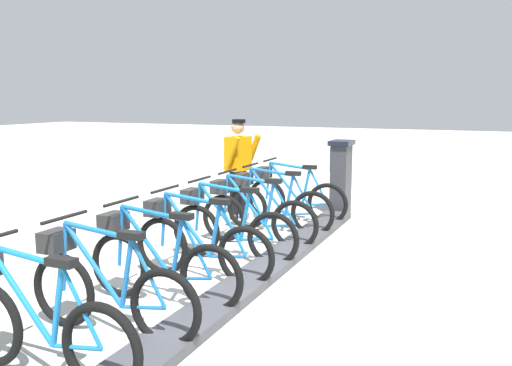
{
  "coord_description": "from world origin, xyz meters",
  "views": [
    {
      "loc": [
        -2.31,
        5.36,
        2.02
      ],
      "look_at": [
        0.5,
        -1.18,
        0.9
      ],
      "focal_mm": 38.43,
      "sensor_mm": 36.0,
      "label": 1
    }
  ],
  "objects_px": {
    "payment_kiosk": "(341,176)",
    "bike_docked_7": "(33,322)",
    "bike_docked_3": "(228,227)",
    "bike_docked_2": "(253,214)",
    "bike_docked_1": "(274,204)",
    "bike_docked_0": "(292,195)",
    "bike_docked_5": "(157,262)",
    "worker_near_rack": "(238,165)",
    "bike_docked_4": "(197,242)",
    "bike_docked_6": "(104,287)"
  },
  "relations": [
    {
      "from": "payment_kiosk",
      "to": "bike_docked_7",
      "type": "height_order",
      "value": "payment_kiosk"
    },
    {
      "from": "payment_kiosk",
      "to": "bike_docked_3",
      "type": "height_order",
      "value": "payment_kiosk"
    },
    {
      "from": "bike_docked_2",
      "to": "bike_docked_3",
      "type": "bearing_deg",
      "value": 90.0
    },
    {
      "from": "payment_kiosk",
      "to": "bike_docked_1",
      "type": "bearing_deg",
      "value": 71.47
    },
    {
      "from": "bike_docked_1",
      "to": "bike_docked_7",
      "type": "relative_size",
      "value": 1.0
    },
    {
      "from": "bike_docked_0",
      "to": "bike_docked_5",
      "type": "xyz_separation_m",
      "value": [
        0.0,
        3.95,
        0.0
      ]
    },
    {
      "from": "worker_near_rack",
      "to": "bike_docked_5",
      "type": "bearing_deg",
      "value": 103.05
    },
    {
      "from": "bike_docked_3",
      "to": "bike_docked_4",
      "type": "relative_size",
      "value": 1.0
    },
    {
      "from": "bike_docked_4",
      "to": "worker_near_rack",
      "type": "relative_size",
      "value": 1.04
    },
    {
      "from": "bike_docked_5",
      "to": "bike_docked_7",
      "type": "relative_size",
      "value": 1.0
    },
    {
      "from": "worker_near_rack",
      "to": "bike_docked_3",
      "type": "bearing_deg",
      "value": 111.83
    },
    {
      "from": "bike_docked_2",
      "to": "bike_docked_7",
      "type": "xyz_separation_m",
      "value": [
        0.0,
        3.95,
        0.0
      ]
    },
    {
      "from": "bike_docked_0",
      "to": "bike_docked_3",
      "type": "distance_m",
      "value": 2.37
    },
    {
      "from": "bike_docked_1",
      "to": "bike_docked_2",
      "type": "height_order",
      "value": "same"
    },
    {
      "from": "payment_kiosk",
      "to": "bike_docked_1",
      "type": "distance_m",
      "value": 1.81
    },
    {
      "from": "bike_docked_6",
      "to": "payment_kiosk",
      "type": "bearing_deg",
      "value": -95.77
    },
    {
      "from": "bike_docked_4",
      "to": "worker_near_rack",
      "type": "height_order",
      "value": "worker_near_rack"
    },
    {
      "from": "bike_docked_4",
      "to": "bike_docked_6",
      "type": "distance_m",
      "value": 1.58
    },
    {
      "from": "bike_docked_3",
      "to": "bike_docked_0",
      "type": "bearing_deg",
      "value": -90.0
    },
    {
      "from": "bike_docked_2",
      "to": "bike_docked_4",
      "type": "height_order",
      "value": "same"
    },
    {
      "from": "bike_docked_1",
      "to": "bike_docked_5",
      "type": "distance_m",
      "value": 3.16
    },
    {
      "from": "bike_docked_2",
      "to": "bike_docked_6",
      "type": "relative_size",
      "value": 1.0
    },
    {
      "from": "bike_docked_6",
      "to": "bike_docked_4",
      "type": "bearing_deg",
      "value": -90.0
    },
    {
      "from": "bike_docked_0",
      "to": "bike_docked_4",
      "type": "height_order",
      "value": "same"
    },
    {
      "from": "bike_docked_0",
      "to": "worker_near_rack",
      "type": "height_order",
      "value": "worker_near_rack"
    },
    {
      "from": "bike_docked_1",
      "to": "bike_docked_6",
      "type": "xyz_separation_m",
      "value": [
        0.0,
        3.95,
        0.0
      ]
    },
    {
      "from": "bike_docked_4",
      "to": "payment_kiosk",
      "type": "bearing_deg",
      "value": -97.98
    },
    {
      "from": "bike_docked_2",
      "to": "bike_docked_3",
      "type": "height_order",
      "value": "same"
    },
    {
      "from": "bike_docked_6",
      "to": "bike_docked_2",
      "type": "bearing_deg",
      "value": -90.0
    },
    {
      "from": "bike_docked_7",
      "to": "worker_near_rack",
      "type": "xyz_separation_m",
      "value": [
        0.87,
        -5.34,
        0.48
      ]
    },
    {
      "from": "bike_docked_6",
      "to": "bike_docked_7",
      "type": "height_order",
      "value": "same"
    },
    {
      "from": "bike_docked_2",
      "to": "bike_docked_3",
      "type": "distance_m",
      "value": 0.79
    },
    {
      "from": "bike_docked_6",
      "to": "bike_docked_7",
      "type": "relative_size",
      "value": 1.0
    },
    {
      "from": "bike_docked_4",
      "to": "bike_docked_7",
      "type": "distance_m",
      "value": 2.37
    },
    {
      "from": "bike_docked_0",
      "to": "bike_docked_1",
      "type": "xyz_separation_m",
      "value": [
        0.0,
        0.79,
        0.0
      ]
    },
    {
      "from": "bike_docked_2",
      "to": "bike_docked_7",
      "type": "bearing_deg",
      "value": 90.0
    },
    {
      "from": "bike_docked_5",
      "to": "bike_docked_4",
      "type": "bearing_deg",
      "value": -90.0
    },
    {
      "from": "bike_docked_4",
      "to": "bike_docked_5",
      "type": "distance_m",
      "value": 0.79
    },
    {
      "from": "payment_kiosk",
      "to": "bike_docked_2",
      "type": "bearing_deg",
      "value": 77.1
    },
    {
      "from": "bike_docked_1",
      "to": "bike_docked_4",
      "type": "relative_size",
      "value": 1.0
    },
    {
      "from": "payment_kiosk",
      "to": "worker_near_rack",
      "type": "height_order",
      "value": "worker_near_rack"
    },
    {
      "from": "payment_kiosk",
      "to": "bike_docked_5",
      "type": "height_order",
      "value": "payment_kiosk"
    },
    {
      "from": "bike_docked_7",
      "to": "bike_docked_3",
      "type": "bearing_deg",
      "value": -90.0
    },
    {
      "from": "bike_docked_5",
      "to": "bike_docked_7",
      "type": "distance_m",
      "value": 1.58
    },
    {
      "from": "bike_docked_1",
      "to": "bike_docked_2",
      "type": "distance_m",
      "value": 0.79
    },
    {
      "from": "bike_docked_2",
      "to": "bike_docked_7",
      "type": "relative_size",
      "value": 1.0
    },
    {
      "from": "bike_docked_3",
      "to": "bike_docked_7",
      "type": "relative_size",
      "value": 1.0
    },
    {
      "from": "payment_kiosk",
      "to": "worker_near_rack",
      "type": "relative_size",
      "value": 0.77
    },
    {
      "from": "bike_docked_3",
      "to": "bike_docked_5",
      "type": "distance_m",
      "value": 1.58
    },
    {
      "from": "payment_kiosk",
      "to": "bike_docked_7",
      "type": "bearing_deg",
      "value": 84.93
    }
  ]
}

